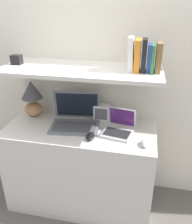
# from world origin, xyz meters

# --- Properties ---
(ground_plane) EXTENTS (12.00, 12.00, 0.00)m
(ground_plane) POSITION_xyz_m (0.00, 0.00, 0.00)
(ground_plane) COLOR #56514C
(wall_back) EXTENTS (6.00, 0.05, 2.40)m
(wall_back) POSITION_xyz_m (0.00, 0.62, 1.20)
(wall_back) COLOR silver
(wall_back) RESTS_ON ground_plane
(desk) EXTENTS (1.21, 0.56, 0.75)m
(desk) POSITION_xyz_m (0.00, 0.28, 0.38)
(desk) COLOR silver
(desk) RESTS_ON ground_plane
(back_riser) EXTENTS (1.21, 0.04, 1.21)m
(back_riser) POSITION_xyz_m (0.00, 0.58, 0.60)
(back_riser) COLOR silver
(back_riser) RESTS_ON ground_plane
(shelf) EXTENTS (1.21, 0.50, 0.03)m
(shelf) POSITION_xyz_m (0.00, 0.35, 1.22)
(shelf) COLOR silver
(shelf) RESTS_ON back_riser
(table_lamp) EXTENTS (0.18, 0.18, 0.32)m
(table_lamp) POSITION_xyz_m (-0.46, 0.42, 0.93)
(table_lamp) COLOR #B27A4C
(table_lamp) RESTS_ON desk
(laptop_large) EXTENTS (0.42, 0.35, 0.27)m
(laptop_large) POSITION_xyz_m (-0.05, 0.32, 0.81)
(laptop_large) COLOR slate
(laptop_large) RESTS_ON desk
(laptop_small) EXTENTS (0.26, 0.27, 0.18)m
(laptop_small) POSITION_xyz_m (0.31, 0.27, 0.79)
(laptop_small) COLOR silver
(laptop_small) RESTS_ON desk
(computer_mouse) EXTENTS (0.07, 0.12, 0.04)m
(computer_mouse) POSITION_xyz_m (0.12, 0.14, 0.77)
(computer_mouse) COLOR black
(computer_mouse) RESTS_ON desk
(second_mouse) EXTENTS (0.07, 0.11, 0.04)m
(second_mouse) POSITION_xyz_m (0.52, 0.13, 0.77)
(second_mouse) COLOR white
(second_mouse) RESTS_ON desk
(router_box) EXTENTS (0.13, 0.08, 0.14)m
(router_box) POSITION_xyz_m (0.14, 0.47, 0.82)
(router_box) COLOR white
(router_box) RESTS_ON desk
(book_brown) EXTENTS (0.04, 0.13, 0.20)m
(book_brown) POSITION_xyz_m (0.56, 0.35, 1.33)
(book_brown) COLOR brown
(book_brown) RESTS_ON shelf
(book_green) EXTENTS (0.02, 0.17, 0.19)m
(book_green) POSITION_xyz_m (0.52, 0.35, 1.33)
(book_green) COLOR #2D7042
(book_green) RESTS_ON shelf
(book_blue) EXTENTS (0.02, 0.12, 0.19)m
(book_blue) POSITION_xyz_m (0.49, 0.35, 1.33)
(book_blue) COLOR #284293
(book_blue) RESTS_ON shelf
(book_black) EXTENTS (0.03, 0.13, 0.22)m
(book_black) POSITION_xyz_m (0.46, 0.35, 1.35)
(book_black) COLOR black
(book_black) RESTS_ON shelf
(book_orange) EXTENTS (0.04, 0.15, 0.22)m
(book_orange) POSITION_xyz_m (0.41, 0.35, 1.34)
(book_orange) COLOR orange
(book_orange) RESTS_ON shelf
(book_white) EXTENTS (0.05, 0.13, 0.23)m
(book_white) POSITION_xyz_m (0.37, 0.35, 1.35)
(book_white) COLOR silver
(book_white) RESTS_ON shelf
(shelf_gadget) EXTENTS (0.08, 0.06, 0.07)m
(shelf_gadget) POSITION_xyz_m (-0.52, 0.35, 1.27)
(shelf_gadget) COLOR black
(shelf_gadget) RESTS_ON shelf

